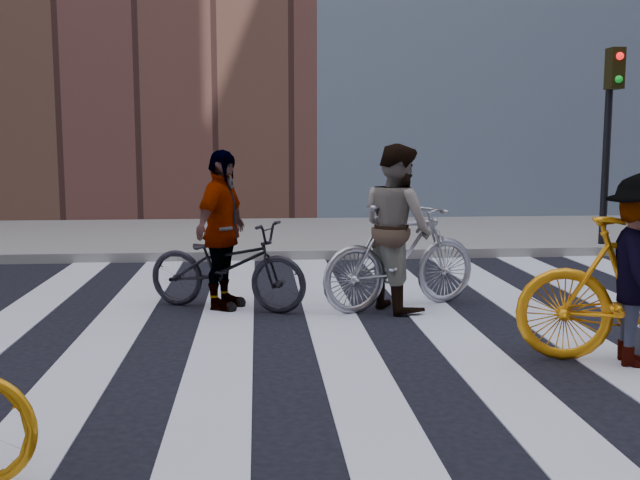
{
  "coord_description": "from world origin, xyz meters",
  "views": [
    {
      "loc": [
        -1.32,
        -6.52,
        1.86
      ],
      "look_at": [
        -0.75,
        0.3,
        0.95
      ],
      "focal_mm": 42.0,
      "sensor_mm": 36.0,
      "label": 1
    }
  ],
  "objects": [
    {
      "name": "ground",
      "position": [
        0.0,
        0.0,
        0.0
      ],
      "size": [
        100.0,
        100.0,
        0.0
      ],
      "primitive_type": "plane",
      "color": "black",
      "rests_on": "ground"
    },
    {
      "name": "sidewalk_far",
      "position": [
        0.0,
        7.5,
        0.07
      ],
      "size": [
        100.0,
        5.0,
        0.15
      ],
      "primitive_type": "cube",
      "color": "gray",
      "rests_on": "ground"
    },
    {
      "name": "zebra_crosswalk",
      "position": [
        0.0,
        0.0,
        0.01
      ],
      "size": [
        8.25,
        10.0,
        0.01
      ],
      "color": "silver",
      "rests_on": "ground"
    },
    {
      "name": "traffic_signal",
      "position": [
        4.4,
        5.32,
        2.28
      ],
      "size": [
        0.22,
        0.42,
        3.33
      ],
      "color": "black",
      "rests_on": "ground"
    },
    {
      "name": "bike_silver_mid",
      "position": [
        0.26,
        1.54,
        0.59
      ],
      "size": [
        2.02,
        1.25,
        1.17
      ],
      "primitive_type": "imported",
      "rotation": [
        0.0,
        0.0,
        1.96
      ],
      "color": "#999BA2",
      "rests_on": "ground"
    },
    {
      "name": "bike_dark_rear",
      "position": [
        -1.67,
        1.68,
        0.49
      ],
      "size": [
        1.97,
        1.33,
        0.98
      ],
      "primitive_type": "imported",
      "rotation": [
        0.0,
        0.0,
        1.17
      ],
      "color": "black",
      "rests_on": "ground"
    },
    {
      "name": "rider_mid",
      "position": [
        0.21,
        1.54,
        0.91
      ],
      "size": [
        0.98,
        1.08,
        1.83
      ],
      "primitive_type": "imported",
      "rotation": [
        0.0,
        0.0,
        1.96
      ],
      "color": "slate",
      "rests_on": "ground"
    },
    {
      "name": "rider_right",
      "position": [
        1.81,
        -0.71,
        0.8
      ],
      "size": [
        0.87,
        1.16,
        1.6
      ],
      "primitive_type": "imported",
      "rotation": [
        0.0,
        0.0,
        1.28
      ],
      "color": "slate",
      "rests_on": "ground"
    },
    {
      "name": "rider_rear",
      "position": [
        -1.72,
        1.68,
        0.88
      ],
      "size": [
        0.8,
        1.12,
        1.76
      ],
      "primitive_type": "imported",
      "rotation": [
        0.0,
        0.0,
        1.17
      ],
      "color": "slate",
      "rests_on": "ground"
    }
  ]
}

